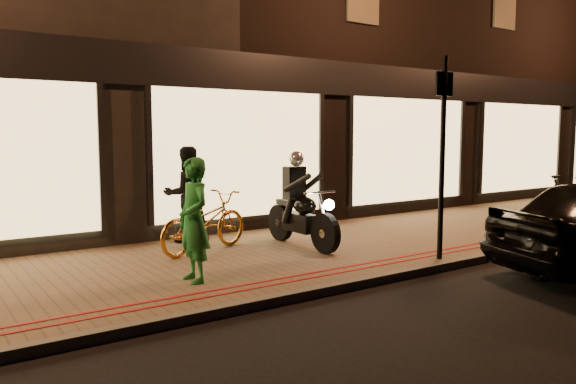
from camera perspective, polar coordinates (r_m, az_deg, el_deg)
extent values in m
plane|color=black|center=(7.77, 10.41, -9.05)|extent=(90.00, 90.00, 0.00)
cube|color=brown|center=(9.23, 1.54, -6.16)|extent=(50.00, 4.00, 0.12)
cube|color=#59544C|center=(7.79, 10.15, -8.55)|extent=(50.00, 0.14, 0.12)
cube|color=#9B130E|center=(8.05, 8.14, -7.57)|extent=(50.00, 0.06, 0.01)
cube|color=#9B130E|center=(8.20, 7.18, -7.31)|extent=(50.00, 0.06, 0.01)
cube|color=black|center=(18.37, 3.81, 13.01)|extent=(12.00, 10.00, 8.50)
cube|color=black|center=(27.45, 24.14, 10.18)|extent=(12.00, 10.00, 8.50)
cube|color=black|center=(10.72, -4.73, 12.12)|extent=(48.00, 0.12, 0.70)
cube|color=#ECC576|center=(10.66, -4.64, 3.86)|extent=(3.60, 0.06, 2.38)
cube|color=#ECC576|center=(13.49, 12.18, 4.19)|extent=(3.60, 0.06, 2.38)
cube|color=#ECC576|center=(17.05, 22.61, 4.22)|extent=(3.60, 0.06, 2.38)
cube|color=#3F331E|center=(16.57, 21.17, 17.43)|extent=(0.90, 0.06, 1.30)
cylinder|color=black|center=(8.84, 3.81, -4.20)|extent=(0.13, 0.64, 0.64)
cylinder|color=black|center=(9.89, -0.76, -3.10)|extent=(0.13, 0.64, 0.64)
cylinder|color=silver|center=(8.84, 3.81, -4.20)|extent=(0.14, 0.14, 0.14)
cylinder|color=silver|center=(9.89, -0.76, -3.10)|extent=(0.14, 0.14, 0.14)
cube|color=black|center=(9.38, 1.22, -3.10)|extent=(0.27, 0.71, 0.30)
ellipsoid|color=black|center=(9.23, 1.68, -1.37)|extent=(0.33, 0.51, 0.29)
cube|color=black|center=(9.59, 0.20, -1.09)|extent=(0.23, 0.55, 0.09)
cylinder|color=silver|center=(8.87, 3.25, -0.05)|extent=(0.60, 0.04, 0.03)
cylinder|color=silver|center=(8.83, 3.63, -2.24)|extent=(0.06, 0.33, 0.71)
sphere|color=white|center=(8.70, 4.19, -1.31)|extent=(0.17, 0.17, 0.17)
cylinder|color=silver|center=(9.84, 0.30, -3.38)|extent=(0.08, 0.55, 0.07)
cube|color=black|center=(9.44, 0.64, 0.93)|extent=(0.34, 0.23, 0.55)
sphere|color=#B8BBBF|center=(9.37, 0.85, 3.41)|extent=(0.27, 0.27, 0.26)
cylinder|color=black|center=(9.09, 0.94, 0.92)|extent=(0.16, 0.61, 0.34)
cylinder|color=black|center=(9.27, 2.57, 1.02)|extent=(0.19, 0.61, 0.34)
cylinder|color=black|center=(9.38, 0.07, -1.86)|extent=(0.19, 0.29, 0.46)
cylinder|color=black|center=(9.54, 1.47, -1.74)|extent=(0.20, 0.29, 0.46)
cylinder|color=black|center=(8.62, 15.39, 3.23)|extent=(0.08, 0.08, 3.00)
cube|color=black|center=(8.64, 15.60, 10.54)|extent=(0.35, 0.03, 0.35)
imported|color=orange|center=(9.03, -8.51, -3.03)|extent=(1.92, 1.18, 0.95)
imported|color=black|center=(12.76, 26.48, -0.77)|extent=(1.77, 1.17, 1.04)
imported|color=#217F33|center=(7.18, -9.55, -2.82)|extent=(0.38, 0.58, 1.58)
imported|color=black|center=(9.85, -10.28, -0.24)|extent=(0.85, 0.69, 1.66)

